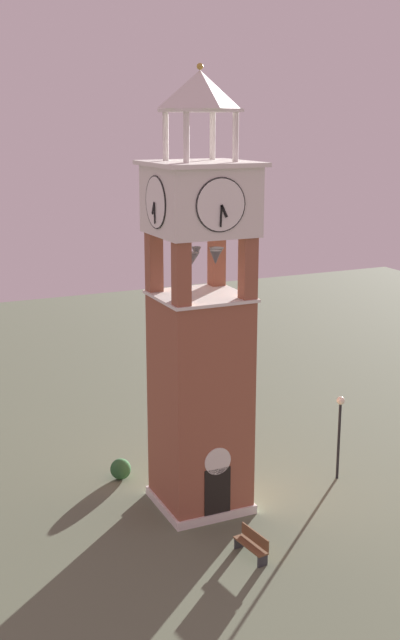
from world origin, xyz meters
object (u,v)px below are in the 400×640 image
at_px(lamp_post, 340,422).
at_px(trash_bin, 205,445).
at_px(park_bench, 252,544).
at_px(clock_tower, 200,338).

distance_m(lamp_post, trash_bin, 6.73).
height_order(park_bench, trash_bin, park_bench).
height_order(lamp_post, trash_bin, lamp_post).
bearing_deg(park_bench, lamp_post, 32.16).
bearing_deg(trash_bin, lamp_post, -49.28).
relative_size(clock_tower, lamp_post, 4.54).
xyz_separation_m(clock_tower, park_bench, (0.05, -4.39, -6.54)).
distance_m(clock_tower, lamp_post, 7.79).
bearing_deg(clock_tower, lamp_post, -3.41).
bearing_deg(park_bench, trash_bin, 75.82).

